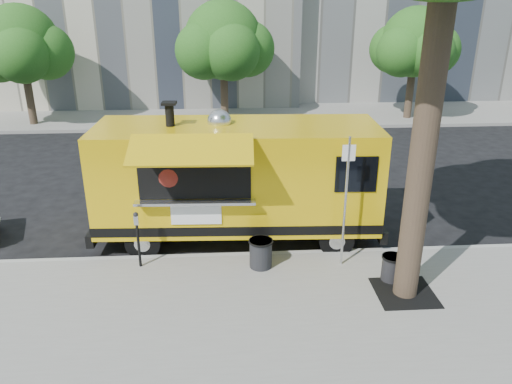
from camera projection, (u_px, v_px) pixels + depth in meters
ground at (267, 240)px, 12.78m from camera, size 120.00×120.00×0.00m
sidewalk at (286, 338)px, 9.05m from camera, size 60.00×6.00×0.15m
curb at (271, 256)px, 11.89m from camera, size 60.00×0.14×0.16m
far_sidewalk at (245, 116)px, 25.25m from camera, size 60.00×5.00×0.15m
tree_well at (404, 293)px, 10.28m from camera, size 1.20×1.20×0.02m
far_tree_a at (21, 44)px, 22.16m from camera, size 3.42×3.42×5.36m
far_tree_b at (223, 40)px, 23.05m from camera, size 3.60×3.60×5.50m
far_tree_c at (415, 42)px, 23.35m from camera, size 3.24×3.24×5.21m
sign_post at (346, 195)px, 10.75m from camera, size 0.28×0.06×3.00m
parking_meter at (137, 233)px, 10.98m from camera, size 0.11×0.11×1.33m
food_truck at (236, 178)px, 12.27m from camera, size 7.21×3.42×3.52m
trash_bin_left at (392, 267)px, 10.65m from camera, size 0.48×0.48×0.57m
trash_bin_right at (261, 253)px, 11.16m from camera, size 0.55×0.55×0.66m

